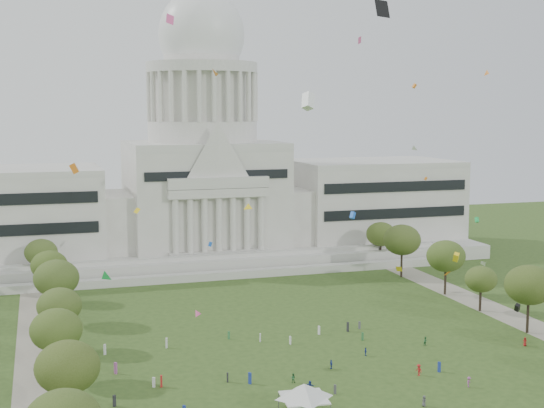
# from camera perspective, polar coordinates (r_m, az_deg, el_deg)

# --- Properties ---
(ground) EXTENTS (400.00, 400.00, 0.00)m
(ground) POSITION_cam_1_polar(r_m,az_deg,el_deg) (123.90, 6.37, -13.59)
(ground) COLOR #314A1C
(ground) RESTS_ON ground
(capitol) EXTENTS (160.00, 64.50, 91.30)m
(capitol) POSITION_cam_1_polar(r_m,az_deg,el_deg) (225.58, -5.18, 1.62)
(capitol) COLOR beige
(capitol) RESTS_ON ground
(path_left) EXTENTS (8.00, 160.00, 0.04)m
(path_left) POSITION_cam_1_polar(r_m,az_deg,el_deg) (142.84, -17.17, -11.03)
(path_left) COLOR gray
(path_left) RESTS_ON ground
(path_right) EXTENTS (8.00, 160.00, 0.04)m
(path_right) POSITION_cam_1_polar(r_m,az_deg,el_deg) (171.53, 17.22, -7.98)
(path_right) COLOR gray
(path_right) RESTS_ON ground
(row_tree_l_1) EXTENTS (8.86, 8.86, 12.59)m
(row_tree_l_1) POSITION_cam_1_polar(r_m,az_deg,el_deg) (108.77, -15.15, -11.78)
(row_tree_l_1) COLOR black
(row_tree_l_1) RESTS_ON ground
(row_tree_l_2) EXTENTS (8.42, 8.42, 11.97)m
(row_tree_l_2) POSITION_cam_1_polar(r_m,az_deg,el_deg) (128.24, -15.94, -9.10)
(row_tree_l_2) COLOR black
(row_tree_l_2) RESTS_ON ground
(row_tree_r_2) EXTENTS (9.55, 9.55, 13.58)m
(row_tree_r_2) POSITION_cam_1_polar(r_m,az_deg,el_deg) (157.16, 18.79, -5.79)
(row_tree_r_2) COLOR black
(row_tree_r_2) RESTS_ON ground
(row_tree_l_3) EXTENTS (8.12, 8.12, 11.55)m
(row_tree_l_3) POSITION_cam_1_polar(r_m,az_deg,el_deg) (144.37, -15.73, -7.40)
(row_tree_l_3) COLOR black
(row_tree_l_3) RESTS_ON ground
(row_tree_r_3) EXTENTS (7.01, 7.01, 9.98)m
(row_tree_r_3) POSITION_cam_1_polar(r_m,az_deg,el_deg) (171.54, 15.46, -5.49)
(row_tree_r_3) COLOR black
(row_tree_r_3) RESTS_ON ground
(row_tree_l_4) EXTENTS (9.29, 9.29, 13.21)m
(row_tree_l_4) POSITION_cam_1_polar(r_m,az_deg,el_deg) (162.12, -15.93, -5.39)
(row_tree_l_4) COLOR black
(row_tree_l_4) RESTS_ON ground
(row_tree_r_4) EXTENTS (9.19, 9.19, 13.06)m
(row_tree_r_4) POSITION_cam_1_polar(r_m,az_deg,el_deg) (184.25, 12.96, -3.85)
(row_tree_r_4) COLOR black
(row_tree_r_4) RESTS_ON ground
(row_tree_l_5) EXTENTS (8.33, 8.33, 11.85)m
(row_tree_l_5) POSITION_cam_1_polar(r_m,az_deg,el_deg) (180.50, -16.43, -4.47)
(row_tree_l_5) COLOR black
(row_tree_l_5) RESTS_ON ground
(row_tree_r_5) EXTENTS (9.82, 9.82, 13.96)m
(row_tree_r_5) POSITION_cam_1_polar(r_m,az_deg,el_deg) (200.92, 9.77, -2.68)
(row_tree_r_5) COLOR black
(row_tree_r_5) RESTS_ON ground
(row_tree_l_6) EXTENTS (8.19, 8.19, 11.64)m
(row_tree_l_6) POSITION_cam_1_polar(r_m,az_deg,el_deg) (198.33, -17.00, -3.51)
(row_tree_l_6) COLOR black
(row_tree_l_6) RESTS_ON ground
(row_tree_r_6) EXTENTS (8.42, 8.42, 11.97)m
(row_tree_r_6) POSITION_cam_1_polar(r_m,az_deg,el_deg) (218.09, 8.20, -2.26)
(row_tree_r_6) COLOR black
(row_tree_r_6) RESTS_ON ground
(event_tent) EXTENTS (9.48, 9.48, 4.89)m
(event_tent) POSITION_cam_1_polar(r_m,az_deg,el_deg) (111.61, 2.44, -13.85)
(event_tent) COLOR #4C4C4C
(event_tent) RESTS_ON ground
(person_0) EXTENTS (0.97, 0.88, 1.67)m
(person_0) POSITION_cam_1_polar(r_m,az_deg,el_deg) (150.69, 18.51, -9.80)
(person_0) COLOR #B21E1E
(person_0) RESTS_ON ground
(person_2) EXTENTS (0.96, 0.74, 1.73)m
(person_2) POSITION_cam_1_polar(r_m,az_deg,el_deg) (146.13, 11.49, -10.09)
(person_2) COLOR #33723F
(person_2) RESTS_ON ground
(person_3) EXTENTS (1.02, 1.40, 1.94)m
(person_3) POSITION_cam_1_polar(r_m,az_deg,el_deg) (130.34, 10.99, -12.17)
(person_3) COLOR #B21E1E
(person_3) RESTS_ON ground
(person_4) EXTENTS (0.51, 0.92, 1.57)m
(person_4) POSITION_cam_1_polar(r_m,az_deg,el_deg) (131.75, 4.47, -11.93)
(person_4) COLOR navy
(person_4) RESTS_ON ground
(person_5) EXTENTS (1.37, 1.51, 1.58)m
(person_5) POSITION_cam_1_polar(r_m,az_deg,el_deg) (121.95, 2.88, -13.50)
(person_5) COLOR navy
(person_5) RESTS_ON ground
(person_6) EXTENTS (0.70, 0.91, 1.66)m
(person_6) POSITION_cam_1_polar(r_m,az_deg,el_deg) (118.01, 11.38, -14.34)
(person_6) COLOR #4C4C51
(person_6) RESTS_ON ground
(person_8) EXTENTS (0.89, 0.78, 1.57)m
(person_8) POSITION_cam_1_polar(r_m,az_deg,el_deg) (125.14, 1.60, -12.95)
(person_8) COLOR #33723F
(person_8) RESTS_ON ground
(person_9) EXTENTS (1.19, 1.13, 1.68)m
(person_9) POSITION_cam_1_polar(r_m,az_deg,el_deg) (127.12, 14.61, -12.84)
(person_9) COLOR #994C8C
(person_9) RESTS_ON ground
(person_10) EXTENTS (0.63, 0.96, 1.53)m
(person_10) POSITION_cam_1_polar(r_m,az_deg,el_deg) (138.79, 7.07, -10.97)
(person_10) COLOR navy
(person_10) RESTS_ON ground
(distant_crowd) EXTENTS (58.71, 36.32, 1.94)m
(distant_crowd) POSITION_cam_1_polar(r_m,az_deg,el_deg) (131.81, -3.25, -11.86)
(distant_crowd) COLOR #26262B
(distant_crowd) RESTS_ON ground
(kite_swarm) EXTENTS (94.35, 104.20, 63.53)m
(kite_swarm) POSITION_cam_1_polar(r_m,az_deg,el_deg) (126.27, 5.01, 0.31)
(kite_swarm) COLOR orange
(kite_swarm) RESTS_ON ground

